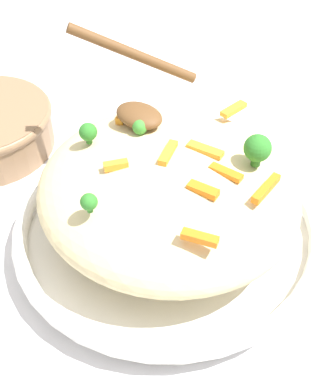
% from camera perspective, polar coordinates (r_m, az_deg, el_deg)
% --- Properties ---
extents(ground_plane, '(2.40, 2.40, 0.00)m').
position_cam_1_polar(ground_plane, '(0.61, -0.00, -5.24)').
color(ground_plane, silver).
extents(serving_bowl, '(0.35, 0.35, 0.04)m').
position_cam_1_polar(serving_bowl, '(0.60, -0.00, -3.94)').
color(serving_bowl, white).
rests_on(serving_bowl, ground_plane).
extents(pasta_mound, '(0.28, 0.27, 0.09)m').
position_cam_1_polar(pasta_mound, '(0.56, -0.00, 0.26)').
color(pasta_mound, beige).
rests_on(pasta_mound, serving_bowl).
extents(carrot_piece_0, '(0.01, 0.04, 0.01)m').
position_cam_1_polar(carrot_piece_0, '(0.60, 7.16, 8.91)').
color(carrot_piece_0, orange).
rests_on(carrot_piece_0, pasta_mound).
extents(carrot_piece_1, '(0.02, 0.04, 0.01)m').
position_cam_1_polar(carrot_piece_1, '(0.52, 0.02, 4.25)').
color(carrot_piece_1, orange).
rests_on(carrot_piece_1, pasta_mound).
extents(carrot_piece_2, '(0.02, 0.03, 0.01)m').
position_cam_1_polar(carrot_piece_2, '(0.59, -4.99, 8.33)').
color(carrot_piece_2, orange).
rests_on(carrot_piece_2, pasta_mound).
extents(carrot_piece_3, '(0.03, 0.02, 0.01)m').
position_cam_1_polar(carrot_piece_3, '(0.45, 3.48, -4.98)').
color(carrot_piece_3, orange).
rests_on(carrot_piece_3, pasta_mound).
extents(carrot_piece_4, '(0.01, 0.04, 0.01)m').
position_cam_1_polar(carrot_piece_4, '(0.50, 10.61, 0.38)').
color(carrot_piece_4, orange).
rests_on(carrot_piece_4, pasta_mound).
extents(carrot_piece_5, '(0.02, 0.02, 0.01)m').
position_cam_1_polar(carrot_piece_5, '(0.51, -5.69, 2.92)').
color(carrot_piece_5, orange).
rests_on(carrot_piece_5, pasta_mound).
extents(carrot_piece_6, '(0.04, 0.02, 0.01)m').
position_cam_1_polar(carrot_piece_6, '(0.53, 4.06, 4.60)').
color(carrot_piece_6, orange).
rests_on(carrot_piece_6, pasta_mound).
extents(carrot_piece_7, '(0.04, 0.01, 0.01)m').
position_cam_1_polar(carrot_piece_7, '(0.51, 6.32, 2.13)').
color(carrot_piece_7, orange).
rests_on(carrot_piece_7, pasta_mound).
extents(carrot_piece_8, '(0.03, 0.02, 0.01)m').
position_cam_1_polar(carrot_piece_8, '(0.49, 3.83, 0.23)').
color(carrot_piece_8, orange).
rests_on(carrot_piece_8, pasta_mound).
extents(broccoli_floret_0, '(0.03, 0.03, 0.03)m').
position_cam_1_polar(broccoli_floret_0, '(0.52, 9.70, 4.66)').
color(broccoli_floret_0, '#296820').
rests_on(broccoli_floret_0, pasta_mound).
extents(broccoli_floret_1, '(0.02, 0.02, 0.02)m').
position_cam_1_polar(broccoli_floret_1, '(0.55, -3.07, 7.04)').
color(broccoli_floret_1, '#377928').
rests_on(broccoli_floret_1, pasta_mound).
extents(broccoli_floret_2, '(0.02, 0.02, 0.02)m').
position_cam_1_polar(broccoli_floret_2, '(0.55, -8.67, 6.44)').
color(broccoli_floret_2, '#296820').
rests_on(broccoli_floret_2, pasta_mound).
extents(broccoli_floret_3, '(0.02, 0.02, 0.02)m').
position_cam_1_polar(broccoli_floret_3, '(0.47, -8.58, -1.10)').
color(broccoli_floret_3, '#296820').
rests_on(broccoli_floret_3, pasta_mound).
extents(serving_spoon, '(0.13, 0.12, 0.08)m').
position_cam_1_polar(serving_spoon, '(0.58, -3.37, 10.71)').
color(serving_spoon, brown).
rests_on(serving_spoon, pasta_mound).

